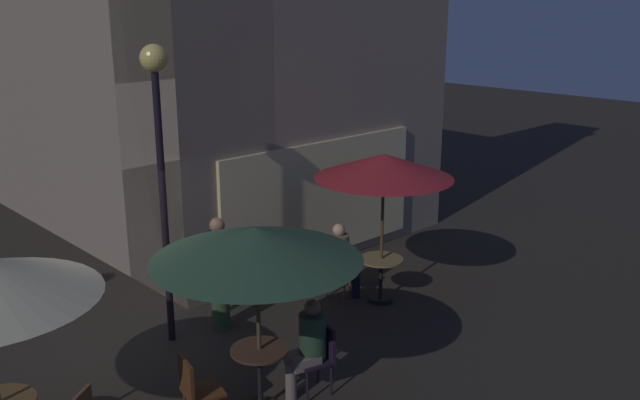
{
  "coord_description": "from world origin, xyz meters",
  "views": [
    {
      "loc": [
        -3.91,
        -7.84,
        4.67
      ],
      "look_at": [
        2.47,
        -1.07,
        1.99
      ],
      "focal_mm": 38.75,
      "sensor_mm": 36.0,
      "label": 1
    }
  ],
  "objects_px": {
    "street_lamp_near_corner": "(158,129)",
    "cafe_chair_2": "(195,387)",
    "patron_seated_1": "(309,342)",
    "patio_umbrella_1": "(256,244)",
    "patron_standing_2": "(219,273)",
    "patron_seated_0": "(342,255)",
    "cafe_table_0": "(381,271)",
    "cafe_chair_0": "(334,262)",
    "cafe_chair_1": "(319,352)",
    "patio_umbrella_0": "(384,167)",
    "cafe_table_1": "(260,367)"
  },
  "relations": [
    {
      "from": "cafe_table_1",
      "to": "cafe_chair_0",
      "type": "relative_size",
      "value": 0.85
    },
    {
      "from": "cafe_table_0",
      "to": "patio_umbrella_0",
      "type": "xyz_separation_m",
      "value": [
        0.0,
        0.0,
        1.71
      ]
    },
    {
      "from": "street_lamp_near_corner",
      "to": "cafe_chair_1",
      "type": "distance_m",
      "value": 3.57
    },
    {
      "from": "cafe_chair_1",
      "to": "cafe_chair_2",
      "type": "height_order",
      "value": "cafe_chair_2"
    },
    {
      "from": "patron_seated_1",
      "to": "cafe_chair_0",
      "type": "bearing_deg",
      "value": -126.19
    },
    {
      "from": "cafe_chair_2",
      "to": "patron_standing_2",
      "type": "relative_size",
      "value": 0.52
    },
    {
      "from": "cafe_table_0",
      "to": "patron_seated_1",
      "type": "relative_size",
      "value": 0.59
    },
    {
      "from": "cafe_table_0",
      "to": "patron_seated_1",
      "type": "height_order",
      "value": "patron_seated_1"
    },
    {
      "from": "cafe_chair_0",
      "to": "patio_umbrella_0",
      "type": "bearing_deg",
      "value": 0.0
    },
    {
      "from": "cafe_table_0",
      "to": "cafe_chair_0",
      "type": "bearing_deg",
      "value": 116.61
    },
    {
      "from": "street_lamp_near_corner",
      "to": "patron_seated_1",
      "type": "height_order",
      "value": "street_lamp_near_corner"
    },
    {
      "from": "patio_umbrella_0",
      "to": "cafe_table_0",
      "type": "bearing_deg",
      "value": 0.0
    },
    {
      "from": "patio_umbrella_0",
      "to": "patron_standing_2",
      "type": "bearing_deg",
      "value": 158.3
    },
    {
      "from": "cafe_chair_2",
      "to": "cafe_table_0",
      "type": "bearing_deg",
      "value": 25.41
    },
    {
      "from": "patron_seated_0",
      "to": "patron_standing_2",
      "type": "height_order",
      "value": "patron_standing_2"
    },
    {
      "from": "street_lamp_near_corner",
      "to": "patio_umbrella_1",
      "type": "relative_size",
      "value": 1.73
    },
    {
      "from": "patio_umbrella_1",
      "to": "cafe_chair_2",
      "type": "distance_m",
      "value": 1.74
    },
    {
      "from": "patron_seated_0",
      "to": "patron_standing_2",
      "type": "xyz_separation_m",
      "value": [
        -2.14,
        0.38,
        0.18
      ]
    },
    {
      "from": "cafe_chair_1",
      "to": "patron_seated_1",
      "type": "bearing_deg",
      "value": -0.0
    },
    {
      "from": "street_lamp_near_corner",
      "to": "cafe_chair_2",
      "type": "bearing_deg",
      "value": -114.61
    },
    {
      "from": "patio_umbrella_1",
      "to": "cafe_table_0",
      "type": "bearing_deg",
      "value": 17.9
    },
    {
      "from": "cafe_chair_2",
      "to": "patio_umbrella_0",
      "type": "bearing_deg",
      "value": 25.41
    },
    {
      "from": "patron_standing_2",
      "to": "cafe_chair_0",
      "type": "bearing_deg",
      "value": 16.59
    },
    {
      "from": "cafe_chair_1",
      "to": "patron_seated_0",
      "type": "xyz_separation_m",
      "value": [
        2.26,
        1.86,
        0.17
      ]
    },
    {
      "from": "cafe_chair_0",
      "to": "patron_seated_1",
      "type": "xyz_separation_m",
      "value": [
        -2.34,
        -1.95,
        0.14
      ]
    },
    {
      "from": "cafe_table_0",
      "to": "cafe_chair_2",
      "type": "distance_m",
      "value": 4.2
    },
    {
      "from": "patio_umbrella_0",
      "to": "patio_umbrella_1",
      "type": "bearing_deg",
      "value": -162.1
    },
    {
      "from": "street_lamp_near_corner",
      "to": "cafe_table_0",
      "type": "height_order",
      "value": "street_lamp_near_corner"
    },
    {
      "from": "patron_standing_2",
      "to": "cafe_table_1",
      "type": "bearing_deg",
      "value": -89.9
    },
    {
      "from": "patio_umbrella_1",
      "to": "patron_seated_1",
      "type": "bearing_deg",
      "value": -13.98
    },
    {
      "from": "patio_umbrella_1",
      "to": "cafe_chair_1",
      "type": "xyz_separation_m",
      "value": [
        0.77,
        -0.19,
        -1.54
      ]
    },
    {
      "from": "patio_umbrella_1",
      "to": "cafe_chair_1",
      "type": "bearing_deg",
      "value": -13.98
    },
    {
      "from": "cafe_chair_1",
      "to": "patron_seated_1",
      "type": "relative_size",
      "value": 0.71
    },
    {
      "from": "cafe_table_0",
      "to": "cafe_chair_0",
      "type": "height_order",
      "value": "cafe_chair_0"
    },
    {
      "from": "patron_standing_2",
      "to": "patron_seated_1",
      "type": "bearing_deg",
      "value": -73.01
    },
    {
      "from": "patron_standing_2",
      "to": "patron_seated_0",
      "type": "bearing_deg",
      "value": 13.61
    },
    {
      "from": "cafe_table_0",
      "to": "patio_umbrella_1",
      "type": "xyz_separation_m",
      "value": [
        -3.33,
        -1.07,
        1.55
      ]
    },
    {
      "from": "street_lamp_near_corner",
      "to": "cafe_chair_2",
      "type": "distance_m",
      "value": 3.4
    },
    {
      "from": "cafe_chair_0",
      "to": "cafe_chair_2",
      "type": "relative_size",
      "value": 1.03
    },
    {
      "from": "patio_umbrella_1",
      "to": "patron_standing_2",
      "type": "relative_size",
      "value": 1.4
    },
    {
      "from": "cafe_table_0",
      "to": "patron_standing_2",
      "type": "height_order",
      "value": "patron_standing_2"
    },
    {
      "from": "cafe_table_0",
      "to": "cafe_chair_2",
      "type": "xyz_separation_m",
      "value": [
        -4.11,
        -0.89,
        0.01
      ]
    },
    {
      "from": "cafe_chair_1",
      "to": "cafe_chair_2",
      "type": "xyz_separation_m",
      "value": [
        -1.55,
        0.37,
        0.0
      ]
    },
    {
      "from": "patio_umbrella_0",
      "to": "cafe_chair_1",
      "type": "height_order",
      "value": "patio_umbrella_0"
    },
    {
      "from": "street_lamp_near_corner",
      "to": "patron_standing_2",
      "type": "distance_m",
      "value": 2.31
    },
    {
      "from": "patio_umbrella_1",
      "to": "cafe_chair_1",
      "type": "relative_size",
      "value": 2.73
    },
    {
      "from": "cafe_chair_0",
      "to": "patron_seated_1",
      "type": "bearing_deg",
      "value": -76.78
    },
    {
      "from": "cafe_table_0",
      "to": "cafe_table_1",
      "type": "height_order",
      "value": "cafe_table_1"
    },
    {
      "from": "cafe_table_0",
      "to": "cafe_table_1",
      "type": "relative_size",
      "value": 0.94
    },
    {
      "from": "cafe_chair_0",
      "to": "patron_seated_0",
      "type": "xyz_separation_m",
      "value": [
        0.06,
        -0.12,
        0.14
      ]
    }
  ]
}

